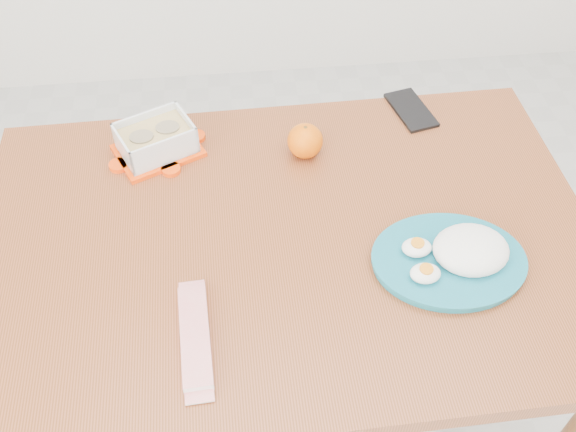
{
  "coord_description": "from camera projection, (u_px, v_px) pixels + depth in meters",
  "views": [
    {
      "loc": [
        -0.29,
        -0.7,
        1.73
      ],
      "look_at": [
        -0.2,
        0.12,
        0.81
      ],
      "focal_mm": 40.0,
      "sensor_mm": 36.0,
      "label": 1
    }
  ],
  "objects": [
    {
      "name": "candy_bar",
      "position": [
        195.0,
        337.0,
        1.12
      ],
      "size": [
        0.06,
        0.21,
        0.02
      ],
      "primitive_type": "cube",
      "rotation": [
        0.0,
        0.0,
        1.62
      ],
      "color": "red",
      "rests_on": "dining_table"
    },
    {
      "name": "smartphone",
      "position": [
        411.0,
        110.0,
        1.55
      ],
      "size": [
        0.11,
        0.16,
        0.01
      ],
      "primitive_type": "cube",
      "rotation": [
        0.0,
        0.0,
        0.23
      ],
      "color": "black",
      "rests_on": "dining_table"
    },
    {
      "name": "dining_table",
      "position": [
        288.0,
        265.0,
        1.36
      ],
      "size": [
        1.26,
        0.85,
        0.75
      ],
      "rotation": [
        0.0,
        0.0,
        0.02
      ],
      "color": "brown",
      "rests_on": "ground"
    },
    {
      "name": "rice_plate",
      "position": [
        456.0,
        255.0,
        1.22
      ],
      "size": [
        0.31,
        0.31,
        0.08
      ],
      "rotation": [
        0.0,
        0.0,
        -0.07
      ],
      "color": "#176D81",
      "rests_on": "dining_table"
    },
    {
      "name": "orange_fruit",
      "position": [
        305.0,
        141.0,
        1.42
      ],
      "size": [
        0.08,
        0.08,
        0.08
      ],
      "primitive_type": "sphere",
      "color": "orange",
      "rests_on": "dining_table"
    },
    {
      "name": "food_container",
      "position": [
        156.0,
        140.0,
        1.43
      ],
      "size": [
        0.22,
        0.2,
        0.08
      ],
      "rotation": [
        0.0,
        0.0,
        0.43
      ],
      "color": "#FF4307",
      "rests_on": "dining_table"
    }
  ]
}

